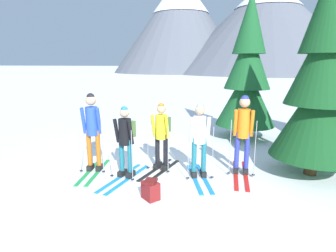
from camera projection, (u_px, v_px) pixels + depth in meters
ground_plane at (153, 172)px, 6.63m from camera, size 400.00×400.00×0.00m
skier_in_blue at (92, 128)px, 6.48m from camera, size 0.60×1.67×1.87m
skier_in_black at (126, 138)px, 6.16m from camera, size 0.63×1.76×1.63m
skier_in_yellow at (162, 133)px, 6.62m from camera, size 0.67×1.62×1.63m
skier_in_white at (199, 136)px, 6.16m from camera, size 0.81×1.66×1.69m
skier_in_orange at (243, 131)px, 6.32m from camera, size 0.61×1.78×1.84m
pine_tree_near at (247, 74)px, 9.20m from camera, size 1.97×1.97×4.76m
pine_tree_far at (321, 83)px, 6.03m from camera, size 1.91×1.91×4.61m
backpack_on_snow_front at (151, 190)px, 5.28m from camera, size 0.40×0.39×0.38m
mountain_ridge_distant at (232, 24)px, 68.82m from camera, size 62.09×46.96×24.42m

